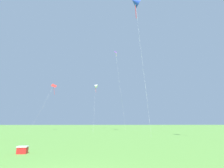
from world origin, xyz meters
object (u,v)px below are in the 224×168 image
Objects in this scene: kite_white_distant at (95,86)px; kite_purple_streamer at (116,58)px; picnic_cooler at (22,150)px; kite_blue_delta at (135,2)px; kite_red_high at (53,88)px.

kite_purple_streamer is (6.26, 4.67, 9.98)m from kite_white_distant.
kite_white_distant reaches higher than picnic_cooler.
picnic_cooler is (-9.72, -37.76, -21.50)m from kite_purple_streamer.
kite_purple_streamer is (-2.05, 19.36, -4.94)m from kite_blue_delta.
kite_white_distant is at bearing 6.07° from kite_red_high.
kite_red_high is 28.40m from kite_blue_delta.
kite_purple_streamer is at bearing 75.57° from picnic_cooler.
kite_red_high is 10.95m from kite_white_distant.
kite_red_high is 34.39m from picnic_cooler.
kite_blue_delta is at bearing 57.40° from picnic_cooler.
kite_white_distant is (10.84, 1.15, 1.10)m from kite_red_high.
kite_purple_streamer is at bearing 18.82° from kite_red_high.
picnic_cooler is at bearing -122.60° from kite_blue_delta.
kite_blue_delta is 1.13× the size of kite_purple_streamer.
kite_red_high is 19.89× the size of picnic_cooler.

